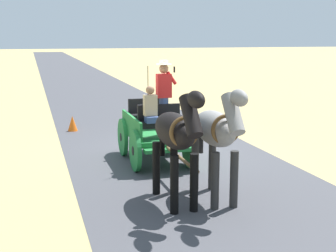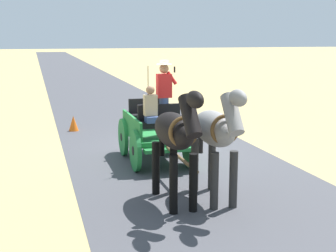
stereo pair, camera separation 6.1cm
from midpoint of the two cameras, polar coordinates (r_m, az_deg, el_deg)
ground_plane at (r=12.63m, az=-0.42°, el=-3.25°), size 200.00×200.00×0.00m
road_surface at (r=12.62m, az=-0.42°, el=-3.23°), size 5.24×160.00×0.01m
horse_drawn_carriage at (r=11.60m, az=-1.67°, el=-0.38°), size 1.43×4.50×2.50m
horse_near_side at (r=8.79m, az=5.64°, el=-0.69°), size 0.57×2.13×2.21m
horse_off_side at (r=8.54m, az=0.79°, el=-0.98°), size 0.61×2.13×2.21m
traffic_cone at (r=15.77m, az=-11.48°, el=0.31°), size 0.32×0.32×0.50m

